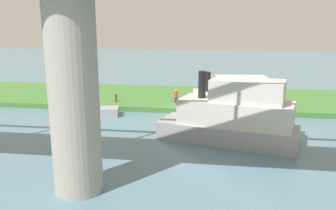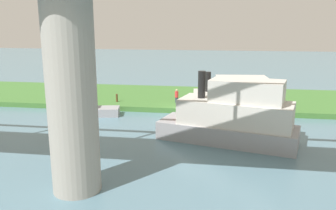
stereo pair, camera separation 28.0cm
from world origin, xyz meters
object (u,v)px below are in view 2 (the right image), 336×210
at_px(mooring_post, 117,98).
at_px(motorboat_white, 231,103).
at_px(bridge_pylon, 72,95).
at_px(pontoon_yellow, 232,117).
at_px(person_on_bank, 177,96).
at_px(motorboat_red, 91,109).

height_order(mooring_post, motorboat_white, motorboat_white).
bearing_deg(motorboat_white, bridge_pylon, 60.65).
xyz_separation_m(bridge_pylon, motorboat_white, (-8.13, -14.45, -3.42)).
height_order(pontoon_yellow, motorboat_white, pontoon_yellow).
height_order(bridge_pylon, person_on_bank, bridge_pylon).
relative_size(person_on_bank, motorboat_red, 0.27).
height_order(motorboat_red, motorboat_white, motorboat_white).
bearing_deg(motorboat_white, motorboat_red, 0.03).
xyz_separation_m(bridge_pylon, motorboat_red, (4.74, -14.44, -4.46)).
distance_m(bridge_pylon, mooring_post, 19.12).
bearing_deg(pontoon_yellow, mooring_post, -39.53).
bearing_deg(mooring_post, bridge_pylon, 100.48).
bearing_deg(mooring_post, motorboat_white, 161.29).
distance_m(person_on_bank, pontoon_yellow, 11.41).
bearing_deg(pontoon_yellow, bridge_pylon, 47.58).
height_order(pontoon_yellow, motorboat_red, pontoon_yellow).
xyz_separation_m(bridge_pylon, person_on_bank, (-2.78, -18.94, -3.84)).
bearing_deg(person_on_bank, motorboat_red, 30.87).
relative_size(bridge_pylon, motorboat_white, 1.15).
relative_size(bridge_pylon, person_on_bank, 7.25).
relative_size(bridge_pylon, motorboat_red, 1.96).
relative_size(mooring_post, motorboat_red, 0.16).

